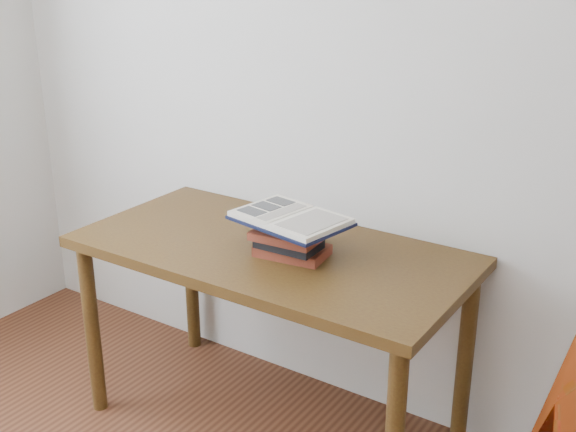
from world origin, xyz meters
The scene contains 3 objects.
desk centered at (-0.09, 1.38, 0.68)m, with size 1.44×0.72×0.77m.
book_stack centered at (0.01, 1.35, 0.83)m, with size 0.26×0.20×0.12m.
open_book centered at (0.01, 1.36, 0.91)m, with size 0.42×0.33×0.03m.
Camera 1 is at (1.30, -0.60, 1.80)m, focal length 45.00 mm.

